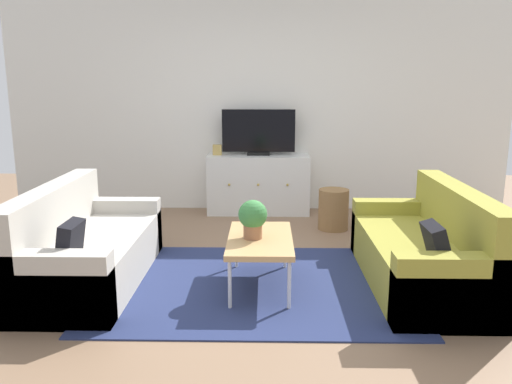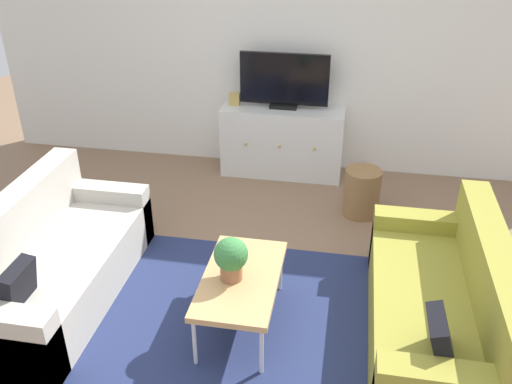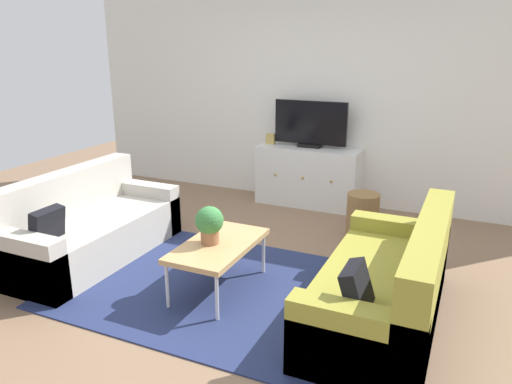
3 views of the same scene
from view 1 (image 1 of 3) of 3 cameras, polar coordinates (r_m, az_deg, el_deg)
ground_plane at (r=4.49m, az=-0.17°, el=-9.49°), size 10.00×10.00×0.00m
wall_back at (r=6.72m, az=0.32°, el=9.57°), size 6.40×0.12×2.70m
area_rug at (r=4.34m, az=-0.22°, el=-10.15°), size 2.50×1.90×0.01m
couch_left_side at (r=4.56m, az=-18.67°, el=-6.19°), size 0.81×1.78×0.81m
couch_right_side at (r=4.50m, az=18.52°, el=-6.42°), size 0.81×1.78×0.81m
coffee_table at (r=4.19m, az=0.46°, el=-5.42°), size 0.52×0.94×0.42m
potted_plant at (r=4.10m, az=-0.36°, el=-2.80°), size 0.23×0.23×0.31m
tv_console at (r=6.57m, az=0.28°, el=0.88°), size 1.27×0.47×0.74m
flat_screen_tv at (r=6.49m, az=0.29°, el=6.56°), size 0.91×0.16×0.57m
mantel_clock at (r=6.52m, az=-4.27°, el=4.64°), size 0.11×0.07×0.13m
wicker_basket at (r=5.92m, az=8.50°, el=-1.90°), size 0.34×0.34×0.46m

